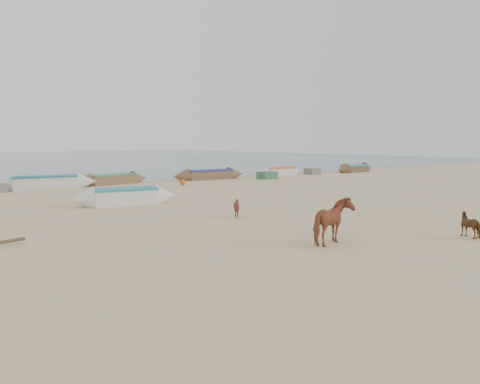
% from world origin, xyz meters
% --- Properties ---
extents(ground, '(140.00, 140.00, 0.00)m').
position_xyz_m(ground, '(0.00, 0.00, 0.00)').
color(ground, tan).
rests_on(ground, ground).
extents(cow_adult, '(1.91, 1.23, 1.49)m').
position_xyz_m(cow_adult, '(-1.53, -2.88, 0.74)').
color(cow_adult, brown).
rests_on(cow_adult, ground).
extents(calf_front, '(0.95, 0.88, 0.88)m').
position_xyz_m(calf_front, '(-0.77, 3.22, 0.44)').
color(calf_front, maroon).
rests_on(calf_front, ground).
extents(calf_right, '(0.83, 0.94, 0.87)m').
position_xyz_m(calf_right, '(3.17, -5.05, 0.43)').
color(calf_right, brown).
rests_on(calf_right, ground).
extents(near_canoe, '(5.61, 2.24, 0.89)m').
position_xyz_m(near_canoe, '(-2.94, 9.97, 0.44)').
color(near_canoe, silver).
rests_on(near_canoe, ground).
extents(waterline_canoes, '(52.81, 4.28, 0.93)m').
position_xyz_m(waterline_canoes, '(2.80, 20.41, 0.42)').
color(waterline_canoes, silver).
rests_on(waterline_canoes, ground).
extents(beach_clutter, '(45.30, 4.01, 0.64)m').
position_xyz_m(beach_clutter, '(3.18, 19.30, 0.30)').
color(beach_clutter, '#2F682F').
rests_on(beach_clutter, ground).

